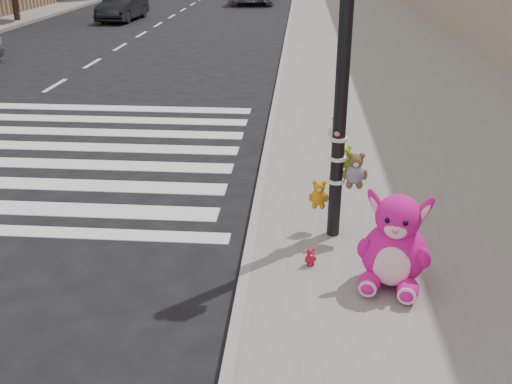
# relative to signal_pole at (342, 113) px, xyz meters

# --- Properties ---
(ground) EXTENTS (120.00, 120.00, 0.00)m
(ground) POSITION_rel_signal_pole_xyz_m (-2.62, -1.81, -1.75)
(ground) COLOR black
(ground) RESTS_ON ground
(sidewalk_near) EXTENTS (7.00, 80.00, 0.14)m
(sidewalk_near) POSITION_rel_signal_pole_xyz_m (2.38, 8.19, -1.68)
(sidewalk_near) COLOR slate
(sidewalk_near) RESTS_ON ground
(curb_edge) EXTENTS (0.12, 80.00, 0.15)m
(curb_edge) POSITION_rel_signal_pole_xyz_m (-1.07, 8.19, -1.68)
(curb_edge) COLOR gray
(curb_edge) RESTS_ON ground
(signal_pole) EXTENTS (0.71, 0.48, 4.00)m
(signal_pole) POSITION_rel_signal_pole_xyz_m (0.00, 0.00, 0.00)
(signal_pole) COLOR black
(signal_pole) RESTS_ON sidewalk_near
(pink_bunny) EXTENTS (0.86, 0.95, 1.12)m
(pink_bunny) POSITION_rel_signal_pole_xyz_m (0.57, -1.12, -1.16)
(pink_bunny) COLOR #DE1290
(pink_bunny) RESTS_ON sidewalk_near
(red_teddy) EXTENTS (0.18, 0.15, 0.22)m
(red_teddy) POSITION_rel_signal_pole_xyz_m (-0.32, -0.81, -1.51)
(red_teddy) COLOR #B8122B
(red_teddy) RESTS_ON sidewalk_near
(car_dark_far) EXTENTS (1.63, 4.03, 1.30)m
(car_dark_far) POSITION_rel_signal_pole_xyz_m (-9.12, 21.48, -1.10)
(car_dark_far) COLOR black
(car_dark_far) RESTS_ON ground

